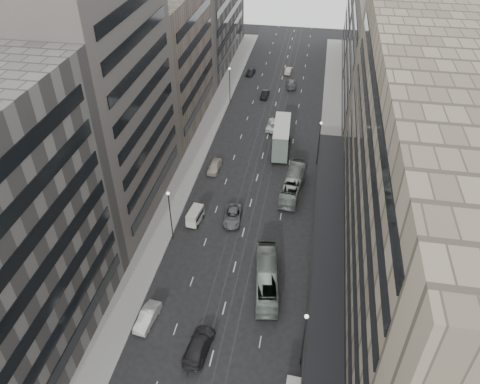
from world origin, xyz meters
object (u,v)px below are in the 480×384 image
Objects in this scene: panel_van at (195,216)px; sedan_2 at (233,216)px; sedan_1 at (147,317)px; bus_far at (293,184)px; bus_near at (267,278)px; double_decker at (281,137)px.

panel_van is 0.69× the size of sedan_2.
sedan_1 is 0.87× the size of sedan_2.
bus_far is at bearing 43.22° from panel_van.
bus_far is 3.02× the size of panel_van.
panel_van is at bearing -169.35° from sedan_2.
bus_near is 3.01× the size of panel_van.
panel_van reaches higher than sedan_2.
bus_far reaches higher than sedan_1.
sedan_2 is (-5.08, -20.66, -2.16)m from double_decker.
panel_van is (-13.69, -10.06, -0.33)m from bus_far.
bus_near is 1.00× the size of bus_far.
sedan_2 is (-6.67, 12.16, -0.80)m from bus_near.
sedan_2 is (-8.32, -8.56, -0.81)m from bus_far.
sedan_1 is at bearing -112.79° from sedan_2.
double_decker reaches higher than sedan_1.
bus_far is 17.00m from panel_van.
panel_van is at bearing 94.14° from sedan_1.
bus_far is at bearing -102.28° from bus_near.
sedan_2 is at bearing 79.58° from sedan_1.
sedan_2 is at bearing 51.66° from bus_far.
double_decker reaches higher than bus_near.
sedan_1 is (-1.06, -18.49, -0.46)m from panel_van.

